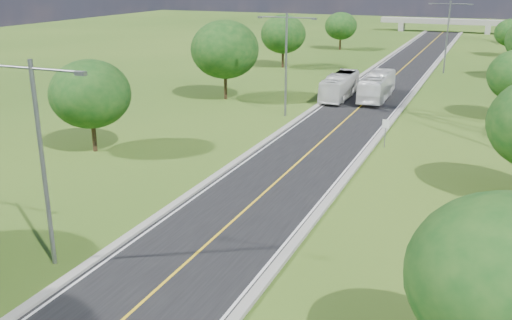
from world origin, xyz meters
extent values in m
plane|color=#284914|center=(0.00, 60.00, 0.00)|extent=(260.00, 260.00, 0.00)
cube|color=black|center=(0.00, 66.00, 0.03)|extent=(8.00, 150.00, 0.06)
cube|color=gray|center=(-4.25, 66.00, 0.11)|extent=(0.50, 150.00, 0.22)
cube|color=gray|center=(4.25, 66.00, 0.11)|extent=(0.50, 150.00, 0.22)
cylinder|color=slate|center=(5.20, 38.00, 1.20)|extent=(0.08, 0.08, 2.40)
cube|color=white|center=(5.20, 37.97, 2.00)|extent=(0.55, 0.04, 0.70)
cube|color=gray|center=(-10.00, 140.00, 1.00)|extent=(1.20, 3.00, 2.00)
cube|color=gray|center=(10.00, 140.00, 1.00)|extent=(1.20, 3.00, 2.00)
cube|color=gray|center=(0.00, 140.00, 2.60)|extent=(30.00, 3.00, 1.20)
cylinder|color=slate|center=(-6.00, 12.00, 5.00)|extent=(0.22, 0.22, 10.00)
cylinder|color=slate|center=(-7.40, 12.00, 9.60)|extent=(2.80, 0.12, 0.12)
cylinder|color=slate|center=(-4.60, 12.00, 9.60)|extent=(2.80, 0.12, 0.12)
cube|color=slate|center=(-3.30, 12.00, 9.55)|extent=(0.50, 0.25, 0.18)
cylinder|color=slate|center=(-6.00, 45.00, 5.00)|extent=(0.22, 0.22, 10.00)
cylinder|color=slate|center=(-7.40, 45.00, 9.60)|extent=(2.80, 0.12, 0.12)
cylinder|color=slate|center=(-4.60, 45.00, 9.60)|extent=(2.80, 0.12, 0.12)
cube|color=slate|center=(-8.70, 45.00, 9.55)|extent=(0.50, 0.25, 0.18)
cube|color=slate|center=(-3.30, 45.00, 9.55)|extent=(0.50, 0.25, 0.18)
cylinder|color=slate|center=(6.00, 78.00, 5.00)|extent=(0.22, 0.22, 10.00)
cylinder|color=slate|center=(4.60, 78.00, 9.60)|extent=(2.80, 0.12, 0.12)
cylinder|color=slate|center=(7.40, 78.00, 9.60)|extent=(2.80, 0.12, 0.12)
cube|color=slate|center=(3.30, 78.00, 9.55)|extent=(0.50, 0.25, 0.18)
cube|color=slate|center=(8.70, 78.00, 9.55)|extent=(0.50, 0.25, 0.18)
cylinder|color=black|center=(-16.00, 28.00, 1.35)|extent=(0.36, 0.36, 2.70)
ellipsoid|color=#103D12|center=(-16.00, 28.00, 4.65)|extent=(6.30, 6.30, 5.36)
cylinder|color=black|center=(-15.00, 50.00, 1.62)|extent=(0.36, 0.36, 3.24)
ellipsoid|color=#103D12|center=(-15.00, 50.00, 5.58)|extent=(7.56, 7.56, 6.43)
cylinder|color=black|center=(-17.00, 74.00, 1.44)|extent=(0.36, 0.36, 2.88)
ellipsoid|color=#103D12|center=(-17.00, 74.00, 4.96)|extent=(6.72, 6.72, 5.71)
cylinder|color=black|center=(-14.50, 98.00, 1.26)|extent=(0.36, 0.36, 2.52)
ellipsoid|color=#103D12|center=(-14.50, 98.00, 4.34)|extent=(5.88, 5.88, 5.00)
ellipsoid|color=#103D12|center=(14.00, 10.00, 4.65)|extent=(6.30, 6.30, 5.36)
cylinder|color=black|center=(14.50, 100.00, 1.17)|extent=(0.36, 0.36, 2.34)
ellipsoid|color=#103D12|center=(14.50, 100.00, 4.03)|extent=(5.46, 5.46, 4.64)
imported|color=white|center=(0.80, 56.34, 1.53)|extent=(2.70, 10.62, 2.94)
imported|color=white|center=(-3.20, 55.28, 1.45)|extent=(2.52, 10.05, 2.79)
camera|label=1|loc=(12.88, -7.24, 13.57)|focal=40.00mm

